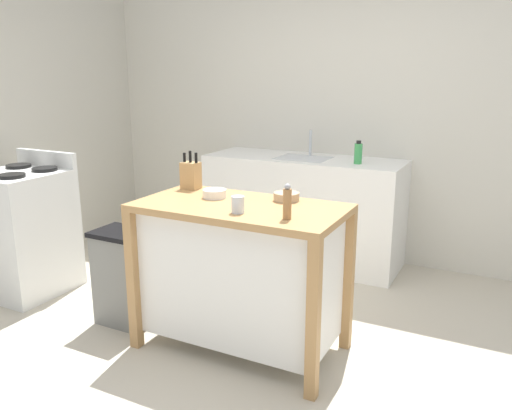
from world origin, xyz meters
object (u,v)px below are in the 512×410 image
bowl_ceramic_wide (215,193)px  trash_bin (125,277)px  pepper_grinder (287,202)px  sink_faucet (310,143)px  stove (23,231)px  drinking_cup (239,205)px  bottle_hand_soap (358,153)px  bowl_stoneware_deep (286,196)px  kitchen_island (240,269)px  knife_block (191,175)px

bowl_ceramic_wide → trash_bin: bowl_ceramic_wide is taller
pepper_grinder → sink_faucet: size_ratio=0.84×
trash_bin → stove: bearing=176.5°
sink_faucet → stove: 2.41m
drinking_cup → bottle_hand_soap: bottle_hand_soap is taller
bottle_hand_soap → sink_faucet: bearing=155.4°
bottle_hand_soap → bowl_stoneware_deep: bearing=-92.3°
bowl_stoneware_deep → bowl_ceramic_wide: 0.43m
sink_faucet → kitchen_island: bearing=-82.0°
drinking_cup → stove: (-1.93, 0.17, -0.47)m
kitchen_island → pepper_grinder: pepper_grinder is taller
knife_block → pepper_grinder: (0.83, -0.37, -0.00)m
stove → bowl_ceramic_wide: bearing=2.4°
kitchen_island → bowl_stoneware_deep: size_ratio=7.95×
kitchen_island → knife_block: (-0.47, 0.21, 0.48)m
kitchen_island → drinking_cup: 0.47m
trash_bin → stove: size_ratio=0.61×
bowl_ceramic_wide → drinking_cup: 0.37m
pepper_grinder → sink_faucet: sink_faucet is taller
knife_block → bottle_hand_soap: size_ratio=1.33×
sink_faucet → bowl_stoneware_deep: bearing=-73.8°
trash_bin → sink_faucet: 1.99m
drinking_cup → stove: 2.00m
trash_bin → bowl_ceramic_wide: bearing=11.8°
knife_block → drinking_cup: knife_block is taller
knife_block → bowl_stoneware_deep: size_ratio=1.63×
kitchen_island → pepper_grinder: size_ratio=6.46×
kitchen_island → stove: 1.85m
bottle_hand_soap → stove: (-2.10, -1.47, -0.53)m
trash_bin → bowl_stoneware_deep: bearing=14.0°
knife_block → trash_bin: bearing=-142.9°
trash_bin → stove: stove is taller
knife_block → drinking_cup: (0.56, -0.38, -0.04)m
drinking_cup → stove: size_ratio=0.09×
bowl_ceramic_wide → drinking_cup: size_ratio=1.53×
drinking_cup → pepper_grinder: bearing=2.2°
stove → sink_faucet: bearing=46.5°
knife_block → stove: (-1.38, -0.21, -0.51)m
knife_block → trash_bin: 0.80m
kitchen_island → bowl_stoneware_deep: 0.50m
drinking_cup → trash_bin: drinking_cup is taller
drinking_cup → bottle_hand_soap: 1.65m
pepper_grinder → sink_faucet: 1.95m
sink_faucet → bottle_hand_soap: sink_faucet is taller
bowl_stoneware_deep → pepper_grinder: pepper_grinder is taller
drinking_cup → sink_faucet: 1.89m
pepper_grinder → bottle_hand_soap: bottle_hand_soap is taller
kitchen_island → knife_block: knife_block is taller
bowl_stoneware_deep → bottle_hand_soap: size_ratio=0.81×
bowl_ceramic_wide → bottle_hand_soap: (0.46, 1.40, 0.08)m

